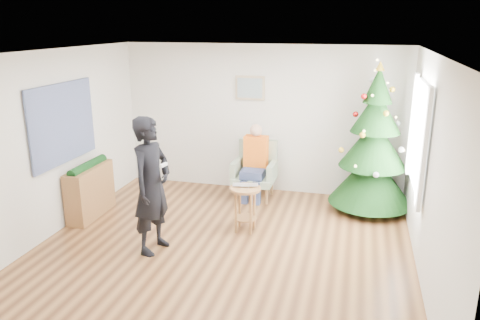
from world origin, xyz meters
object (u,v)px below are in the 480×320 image
(armchair, at_px, (255,177))
(standing_man, at_px, (152,186))
(console, at_px, (90,192))
(stool, at_px, (245,209))
(christmas_tree, at_px, (374,146))

(armchair, distance_m, standing_man, 2.49)
(console, bearing_deg, stool, 0.29)
(standing_man, xyz_separation_m, console, (-1.45, 0.82, -0.51))
(stool, bearing_deg, standing_man, -139.71)
(christmas_tree, distance_m, armchair, 2.06)
(christmas_tree, bearing_deg, console, -162.28)
(christmas_tree, height_order, stool, christmas_tree)
(standing_man, bearing_deg, armchair, -10.22)
(christmas_tree, bearing_deg, stool, -143.70)
(christmas_tree, relative_size, armchair, 2.43)
(christmas_tree, relative_size, stool, 3.56)
(stool, height_order, armchair, armchair)
(console, bearing_deg, christmas_tree, 16.59)
(christmas_tree, height_order, console, christmas_tree)
(christmas_tree, xyz_separation_m, stool, (-1.77, -1.30, -0.73))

